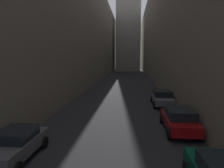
{
  "coord_description": "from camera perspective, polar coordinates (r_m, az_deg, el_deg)",
  "views": [
    {
      "loc": [
        1.14,
        3.02,
        4.89
      ],
      "look_at": [
        0.0,
        15.53,
        3.32
      ],
      "focal_mm": 33.21,
      "sensor_mm": 36.0,
      "label": 1
    }
  ],
  "objects": [
    {
      "name": "parked_car_right_far",
      "position": [
        22.18,
        13.6,
        -3.68
      ],
      "size": [
        2.07,
        4.4,
        1.54
      ],
      "rotation": [
        0.0,
        0.0,
        1.57
      ],
      "color": "#4C4C51",
      "rests_on": "ground"
    },
    {
      "name": "parked_car_left_second",
      "position": [
        11.43,
        -25.11,
        -14.76
      ],
      "size": [
        1.96,
        3.98,
        1.46
      ],
      "rotation": [
        0.0,
        0.0,
        1.57
      ],
      "color": "#4C4C51",
      "rests_on": "ground"
    },
    {
      "name": "ground_plane",
      "position": [
        45.26,
        3.74,
        0.91
      ],
      "size": [
        264.0,
        264.0,
        0.0
      ],
      "primitive_type": "plane",
      "color": "#232326"
    },
    {
      "name": "building_block_right",
      "position": [
        48.29,
        17.28,
        13.38
      ],
      "size": [
        10.73,
        108.0,
        20.83
      ],
      "primitive_type": "cube",
      "color": "#756B5B",
      "rests_on": "ground"
    },
    {
      "name": "building_block_left",
      "position": [
        49.2,
        -11.1,
        13.39
      ],
      "size": [
        13.8,
        108.0,
        20.74
      ],
      "primitive_type": "cube",
      "color": "#756B5B",
      "rests_on": "ground"
    },
    {
      "name": "parked_car_right_third",
      "position": [
        14.78,
        17.97,
        -9.21
      ],
      "size": [
        2.03,
        4.54,
        1.55
      ],
      "rotation": [
        0.0,
        0.0,
        1.57
      ],
      "color": "maroon",
      "rests_on": "ground"
    }
  ]
}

